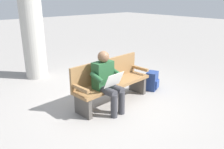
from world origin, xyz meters
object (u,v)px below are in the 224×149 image
(person_seated, at_px, (107,80))
(backpack, at_px, (152,81))
(support_pillar, at_px, (30,10))
(bench_near, at_px, (111,81))

(person_seated, xyz_separation_m, backpack, (-1.49, -0.12, -0.41))
(person_seated, xyz_separation_m, support_pillar, (0.19, -2.83, 1.17))
(bench_near, height_order, support_pillar, support_pillar)
(support_pillar, bearing_deg, backpack, 121.82)
(support_pillar, bearing_deg, bench_near, 101.13)
(backpack, height_order, support_pillar, support_pillar)
(person_seated, height_order, support_pillar, support_pillar)
(backpack, bearing_deg, support_pillar, -58.18)
(backpack, relative_size, support_pillar, 0.12)
(backpack, distance_m, support_pillar, 3.56)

